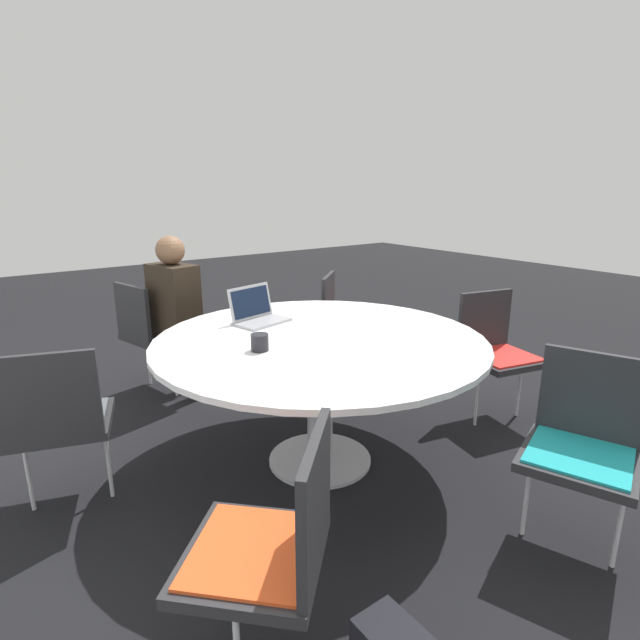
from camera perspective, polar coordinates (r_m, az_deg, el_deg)
ground_plane at (r=3.01m, az=0.00°, el=-15.74°), size 16.00×16.00×0.00m
conference_table at (r=2.73m, az=0.00°, el=-4.09°), size 1.79×1.79×0.75m
chair_0 at (r=3.92m, az=-18.84°, el=-0.92°), size 0.53×0.51×0.86m
chair_1 at (r=2.66m, az=-27.77°, el=-9.63°), size 0.54×0.55×0.86m
chair_2 at (r=1.66m, az=-5.28°, el=-23.64°), size 0.61×0.61×0.86m
chair_3 at (r=2.44m, az=27.86°, el=-11.83°), size 0.56×0.54×0.86m
chair_4 at (r=3.52m, az=19.45°, el=-2.78°), size 0.51×0.52×0.86m
chair_5 at (r=4.01m, az=2.75°, el=0.26°), size 0.61×0.61×0.86m
person_0 at (r=3.72m, az=-16.09°, el=1.55°), size 0.40×0.32×1.21m
laptop at (r=3.02m, az=-7.23°, el=0.81°), size 0.29×0.36×0.21m
coffee_cup at (r=2.50m, az=-6.91°, el=-2.55°), size 0.09×0.09×0.09m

